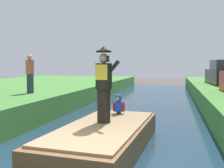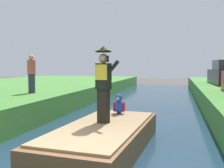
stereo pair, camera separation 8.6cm
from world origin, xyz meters
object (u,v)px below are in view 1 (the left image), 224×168
at_px(person_bystander, 30,74).
at_px(parrot_plush, 119,105).
at_px(person_pirate, 104,85).
at_px(parked_car_dark, 224,74).
at_px(boat, 104,138).

bearing_deg(person_bystander, parrot_plush, -28.88).
xyz_separation_m(person_pirate, person_bystander, (-4.18, 3.60, 0.13)).
height_order(parked_car_dark, person_bystander, person_bystander).
bearing_deg(person_pirate, boat, -71.82).
xyz_separation_m(person_pirate, parrot_plush, (0.10, 1.24, -0.68)).
height_order(person_pirate, parrot_plush, person_pirate).
bearing_deg(person_bystander, person_pirate, -40.75).
bearing_deg(person_pirate, parrot_plush, 87.07).
bearing_deg(parked_car_dark, person_bystander, -138.88).
distance_m(parrot_plush, person_bystander, 4.96).
bearing_deg(boat, parked_car_dark, 68.28).
xyz_separation_m(parrot_plush, parked_car_dark, (4.56, 10.08, 0.63)).
bearing_deg(parrot_plush, person_bystander, 151.12).
distance_m(boat, parked_car_dark, 12.48).
distance_m(boat, person_bystander, 5.87).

